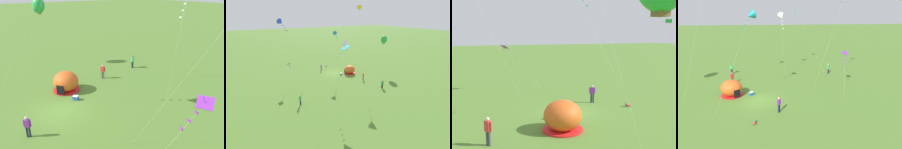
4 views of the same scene
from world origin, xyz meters
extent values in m
plane|color=#517A2D|center=(0.00, 0.00, 0.00)|extent=(300.00, 300.00, 0.00)
ellipsoid|color=#D8591E|center=(-3.54, 2.20, 1.05)|extent=(2.70, 2.60, 2.10)
cylinder|color=red|center=(-3.54, 2.20, 0.05)|extent=(2.81, 2.81, 0.10)
cube|color=black|center=(-2.75, 1.20, 0.55)|extent=(0.70, 0.59, 1.10)
cube|color=#2659B2|center=(-1.05, 2.01, 0.19)|extent=(0.63, 0.61, 0.38)
cube|color=white|center=(-1.05, 2.01, 0.41)|extent=(0.64, 0.63, 0.06)
cylinder|color=#1E2347|center=(2.14, -3.29, 0.44)|extent=(0.15, 0.15, 0.88)
cylinder|color=#1E2347|center=(2.01, -3.45, 0.44)|extent=(0.15, 0.15, 0.88)
cube|color=purple|center=(2.08, -3.37, 1.18)|extent=(0.42, 0.45, 0.60)
sphere|color=beige|center=(2.08, -3.37, 1.61)|extent=(0.22, 0.22, 0.22)
cylinder|color=purple|center=(2.23, -3.17, 1.18)|extent=(0.09, 0.09, 0.58)
cylinder|color=purple|center=(1.92, -3.57, 1.18)|extent=(0.09, 0.09, 0.58)
cylinder|color=#4C4C51|center=(-4.13, 7.12, 0.44)|extent=(0.15, 0.15, 0.88)
cylinder|color=#4C4C51|center=(-3.97, 7.23, 0.44)|extent=(0.15, 0.15, 0.88)
cube|color=red|center=(-4.05, 7.18, 1.18)|extent=(0.45, 0.42, 0.60)
sphere|color=beige|center=(-4.05, 7.18, 1.61)|extent=(0.22, 0.22, 0.22)
cylinder|color=red|center=(-4.25, 7.03, 1.18)|extent=(0.09, 0.09, 0.58)
cylinder|color=red|center=(-3.85, 7.32, 1.18)|extent=(0.09, 0.09, 0.58)
cylinder|color=black|center=(-4.73, 12.50, 0.44)|extent=(0.15, 0.15, 0.88)
cylinder|color=black|center=(-4.93, 12.53, 0.44)|extent=(0.15, 0.15, 0.88)
cube|color=green|center=(-4.83, 12.52, 1.18)|extent=(0.41, 0.30, 0.60)
sphere|color=brown|center=(-4.83, 12.52, 1.61)|extent=(0.22, 0.22, 0.22)
cylinder|color=green|center=(-4.59, 12.48, 1.18)|extent=(0.09, 0.09, 0.58)
cylinder|color=green|center=(-5.08, 12.56, 1.18)|extent=(0.09, 0.09, 0.58)
cylinder|color=silver|center=(-11.10, 0.08, 4.03)|extent=(4.30, 6.61, 8.07)
cylinder|color=brown|center=(-8.96, -3.22, 0.03)|extent=(0.03, 0.03, 0.06)
ellipsoid|color=green|center=(-13.25, 3.38, 8.07)|extent=(1.57, 1.57, 2.05)
cube|color=brown|center=(-13.25, 3.38, 7.09)|extent=(0.39, 0.39, 0.28)
cube|color=green|center=(-13.01, 3.01, 7.63)|extent=(0.21, 0.10, 0.12)
cube|color=green|center=(-12.81, 2.70, 7.25)|extent=(0.17, 0.20, 0.12)
cube|color=green|center=(-12.60, 2.39, 6.88)|extent=(0.20, 0.16, 0.12)
cube|color=purple|center=(11.48, 2.94, 5.06)|extent=(1.02, 0.98, 0.39)
cylinder|color=#332314|center=(11.48, 2.94, 5.07)|extent=(0.13, 0.36, 0.67)
cube|color=purple|center=(11.34, 2.52, 4.60)|extent=(0.21, 0.12, 0.12)
cube|color=purple|center=(11.23, 2.17, 4.22)|extent=(0.20, 0.06, 0.12)
cube|color=purple|center=(11.11, 1.82, 3.83)|extent=(0.21, 0.12, 0.12)
cylinder|color=silver|center=(9.84, 4.60, 6.51)|extent=(5.57, 4.68, 13.03)
cylinder|color=brown|center=(7.06, 2.26, 0.03)|extent=(0.03, 0.03, 0.06)
cylinder|color=silver|center=(-2.61, -1.67, 5.00)|extent=(4.04, 3.33, 10.00)
cylinder|color=brown|center=(-4.62, -3.33, 0.03)|extent=(0.03, 0.03, 0.06)
cube|color=teal|center=(-1.19, -0.51, 9.05)|extent=(0.17, 0.19, 0.12)
cube|color=teal|center=(-1.46, -0.73, 8.61)|extent=(0.16, 0.20, 0.12)
cylinder|color=silver|center=(3.94, 10.12, 4.78)|extent=(0.41, 1.98, 9.57)
cylinder|color=brown|center=(4.14, 9.14, 0.03)|extent=(0.03, 0.03, 0.06)
cube|color=white|center=(3.81, 10.79, 8.91)|extent=(0.21, 0.11, 0.12)
cube|color=white|center=(3.86, 10.52, 8.34)|extent=(0.21, 0.14, 0.12)
cube|color=white|center=(3.92, 10.25, 7.78)|extent=(0.21, 0.08, 0.12)
cylinder|color=silver|center=(-6.92, 1.33, 7.71)|extent=(3.59, 3.30, 15.42)
cylinder|color=brown|center=(-8.72, -0.31, 0.03)|extent=(0.03, 0.03, 0.06)
camera|label=1|loc=(16.36, -6.11, 10.22)|focal=35.00mm
camera|label=2|loc=(16.61, 32.48, 14.07)|focal=24.00mm
camera|label=3|loc=(-19.17, 9.08, 6.42)|focal=42.00mm
camera|label=4|loc=(0.51, -24.67, 10.45)|focal=35.00mm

